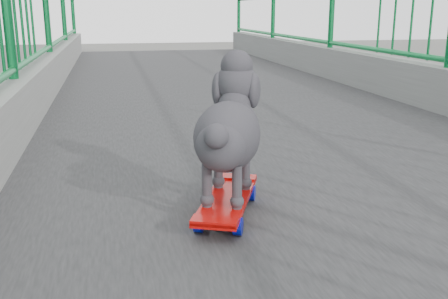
% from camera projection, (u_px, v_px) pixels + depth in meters
% --- Properties ---
extents(skateboard, '(0.32, 0.51, 0.07)m').
position_uv_depth(skateboard, '(227.00, 201.00, 1.79)').
color(skateboard, red).
rests_on(skateboard, footbridge).
extents(poodle, '(0.33, 0.49, 0.44)m').
position_uv_depth(poodle, '(229.00, 128.00, 1.75)').
color(poodle, '#27252A').
rests_on(poodle, skateboard).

